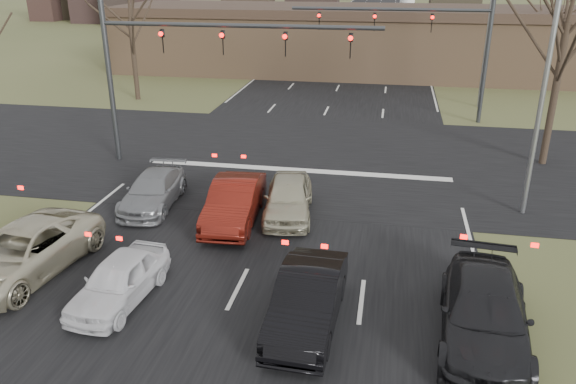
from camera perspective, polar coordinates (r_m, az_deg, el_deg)
name	(u,v)px	position (r m, az deg, el deg)	size (l,w,h in m)	color
ground	(204,357)	(13.92, -8.51, -16.22)	(360.00, 360.00, 0.00)	#494F2A
road_main	(362,39)	(70.85, 7.52, 15.13)	(14.00, 300.00, 0.02)	black
road_cross	(304,156)	(26.92, 1.61, 3.66)	(200.00, 14.00, 0.02)	black
building	(371,40)	(48.62, 8.47, 15.03)	(42.40, 10.40, 5.30)	#8A694A
mast_arm_near	(177,52)	(25.20, -11.20, 13.81)	(12.12, 0.24, 8.00)	#383A3D
mast_arm_far	(437,32)	(33.49, 14.89, 15.42)	(11.12, 0.24, 8.00)	#383A3D
streetlight_right_near	(543,60)	(21.02, 24.48, 12.08)	(2.34, 0.25, 10.00)	gray
streetlight_right_far	(487,16)	(37.73, 19.55, 16.48)	(2.34, 0.25, 10.00)	gray
car_silver_suv	(22,252)	(18.30, -25.40, -5.52)	(2.45, 5.31, 1.48)	beige
car_white_sedan	(119,280)	(16.05, -16.79, -8.56)	(1.50, 3.73, 1.27)	silver
car_black_hatch	(308,299)	(14.43, 2.00, -10.86)	(1.53, 4.39, 1.45)	black
car_charcoal_sedan	(484,313)	(14.69, 19.32, -11.53)	(2.07, 5.10, 1.48)	black
car_grey_ahead	(153,190)	(21.82, -13.53, 0.16)	(1.74, 4.27, 1.24)	gray
car_red_ahead	(234,202)	(19.96, -5.48, -1.01)	(1.59, 4.56, 1.50)	#5B140D
car_silver_ahead	(288,197)	(20.35, 0.04, -0.55)	(1.68, 4.19, 1.43)	#B8B395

